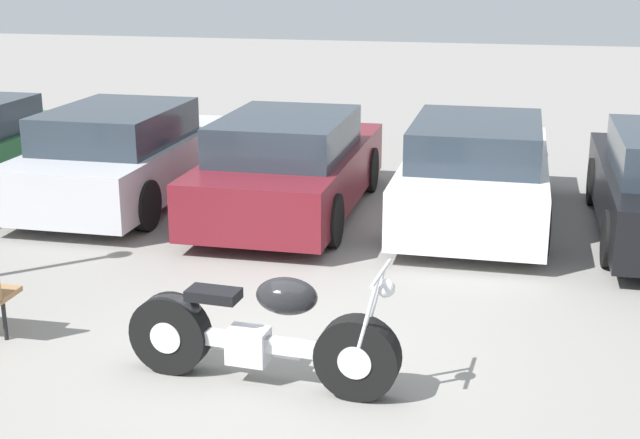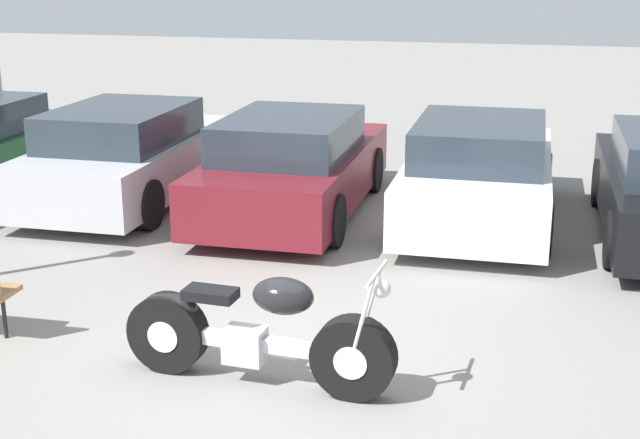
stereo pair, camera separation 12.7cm
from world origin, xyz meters
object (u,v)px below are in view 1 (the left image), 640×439
motorcycle (259,334)px  parked_car_maroon (290,167)px  parked_car_silver (124,156)px  parked_car_white (476,172)px

motorcycle → parked_car_maroon: parked_car_maroon is taller
parked_car_silver → motorcycle: bearing=-55.4°
parked_car_silver → parked_car_maroon: size_ratio=1.00×
parked_car_silver → parked_car_maroon: (2.52, -0.13, 0.00)m
parked_car_maroon → parked_car_white: bearing=5.0°
parked_car_silver → parked_car_white: (5.04, 0.09, 0.00)m
motorcycle → parked_car_white: parked_car_white is taller
parked_car_white → parked_car_maroon: bearing=-175.0°
motorcycle → parked_car_silver: bearing=124.6°
parked_car_silver → parked_car_white: same height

